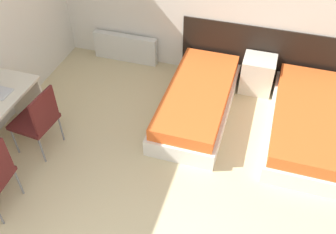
# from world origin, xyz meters

# --- Properties ---
(headboard_panel) EXTENTS (2.43, 0.03, 0.90)m
(headboard_panel) POSITION_xyz_m (0.90, 4.06, 0.45)
(headboard_panel) COLOR black
(headboard_panel) RESTS_ON ground_plane
(bed_near_window) EXTENTS (0.89, 1.99, 0.42)m
(bed_near_window) POSITION_xyz_m (0.18, 3.03, 0.20)
(bed_near_window) COLOR silver
(bed_near_window) RESTS_ON ground_plane
(bed_near_door) EXTENTS (0.89, 1.99, 0.42)m
(bed_near_door) POSITION_xyz_m (1.62, 3.03, 0.20)
(bed_near_door) COLOR silver
(bed_near_door) RESTS_ON ground_plane
(nightstand) EXTENTS (0.47, 0.41, 0.54)m
(nightstand) POSITION_xyz_m (0.90, 3.82, 0.27)
(nightstand) COLOR beige
(nightstand) RESTS_ON ground_plane
(radiator) EXTENTS (1.07, 0.12, 0.46)m
(radiator) POSITION_xyz_m (-1.27, 3.98, 0.23)
(radiator) COLOR silver
(radiator) RESTS_ON ground_plane
(chair_near_laptop) EXTENTS (0.50, 0.50, 0.91)m
(chair_near_laptop) POSITION_xyz_m (-1.50, 1.80, 0.50)
(chair_near_laptop) COLOR #511919
(chair_near_laptop) RESTS_ON ground_plane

